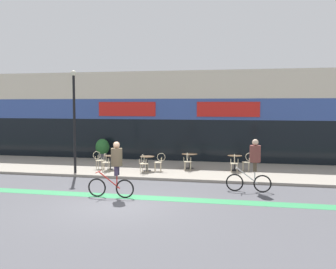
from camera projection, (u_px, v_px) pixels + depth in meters
ground_plane at (118, 205)px, 13.18m from camera, size 120.00×120.00×0.00m
sidewalk_slab at (166, 169)px, 20.24m from camera, size 40.00×5.50×0.12m
storefront_facade at (182, 116)px, 24.63m from camera, size 40.00×4.06×5.34m
bike_lane_stripe at (130, 197)px, 14.41m from camera, size 36.00×0.70×0.01m
bistro_table_0 at (110, 160)px, 19.78m from camera, size 0.60×0.60×0.70m
bistro_table_1 at (147, 160)px, 19.36m from camera, size 0.70×0.70×0.72m
bistro_table_2 at (190, 158)px, 20.04m from camera, size 0.80×0.80×0.76m
bistro_table_3 at (235, 160)px, 19.44m from camera, size 0.70×0.70×0.75m
cafe_chair_0_near at (106, 161)px, 19.17m from camera, size 0.43×0.59×0.90m
cafe_chair_0_side at (98, 159)px, 19.91m from camera, size 0.57×0.40×0.90m
cafe_chair_1_near at (143, 162)px, 18.75m from camera, size 0.43×0.59×0.90m
cafe_chair_1_side at (159, 161)px, 19.23m from camera, size 0.60×0.45×0.90m
cafe_chair_2_near at (188, 160)px, 19.43m from camera, size 0.41×0.58×0.90m
cafe_chair_3_near at (234, 162)px, 18.84m from camera, size 0.43×0.59×0.90m
cafe_chair_3_side at (248, 161)px, 19.31m from camera, size 0.59×0.43×0.90m
planter_pot at (102, 148)px, 23.23m from camera, size 0.81×0.81×1.25m
lamp_post at (74, 114)px, 18.61m from camera, size 0.26×0.26×4.87m
cyclist_0 at (253, 162)px, 15.12m from camera, size 1.75×0.48×2.06m
cyclist_1 at (115, 166)px, 14.20m from camera, size 1.75×0.48×2.05m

